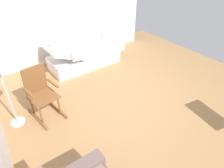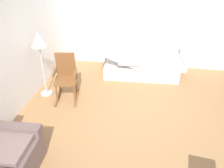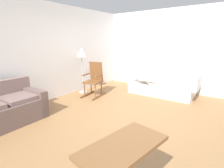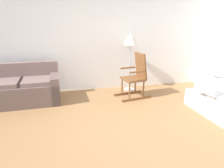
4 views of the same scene
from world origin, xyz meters
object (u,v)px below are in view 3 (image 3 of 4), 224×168
couch (1,110)px  rocking_chair (94,80)px  hospital_bed (161,85)px  floor_lamp (82,55)px

couch → rocking_chair: 2.58m
hospital_bed → couch: bearing=155.6°
rocking_chair → couch: bearing=175.9°
hospital_bed → rocking_chair: 2.14m
floor_lamp → rocking_chair: bearing=-92.3°
hospital_bed → floor_lamp: (-1.37, 2.14, 0.93)m
couch → floor_lamp: 2.77m
couch → hospital_bed: bearing=-24.4°
hospital_bed → floor_lamp: 2.71m
hospital_bed → couch: hospital_bed is taller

